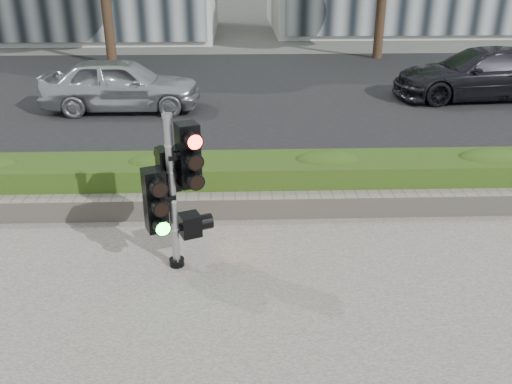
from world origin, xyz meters
TOP-DOWN VIEW (x-y plane):
  - ground at (0.00, 0.00)m, footprint 120.00×120.00m
  - road at (0.00, 10.00)m, footprint 60.00×13.00m
  - curb at (0.00, 3.15)m, footprint 60.00×0.25m
  - stone_wall at (0.00, 1.90)m, footprint 12.00×0.32m
  - hedge at (0.00, 2.55)m, footprint 12.00×1.00m
  - traffic_signal at (-0.76, 0.50)m, footprint 0.75×0.66m
  - car_silver at (-2.91, 8.18)m, footprint 3.98×1.61m
  - car_dark at (6.80, 9.13)m, footprint 4.84×2.17m

SIDE VIEW (x-z plane):
  - ground at x=0.00m, z-range 0.00..0.00m
  - road at x=0.00m, z-range 0.00..0.02m
  - curb at x=0.00m, z-range 0.00..0.12m
  - stone_wall at x=0.00m, z-range 0.03..0.37m
  - hedge at x=0.00m, z-range 0.03..0.71m
  - car_silver at x=-2.91m, z-range 0.02..1.37m
  - car_dark at x=6.80m, z-range 0.02..1.40m
  - traffic_signal at x=-0.76m, z-range 0.14..2.19m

